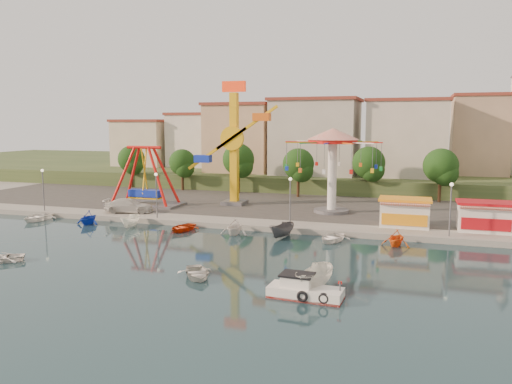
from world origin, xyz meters
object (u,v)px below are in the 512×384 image
at_px(pirate_ship_ride, 145,177).
at_px(skiff, 315,279).
at_px(cabin_motorboat, 304,291).
at_px(rowboat_a, 197,273).
at_px(wave_swinger, 333,151).
at_px(van, 129,206).
at_px(kamikaze_tower, 237,147).

xyz_separation_m(pirate_ship_ride, skiff, (28.24, -26.06, -3.50)).
xyz_separation_m(cabin_motorboat, rowboat_a, (-8.59, 1.86, -0.08)).
distance_m(wave_swinger, van, 25.99).
bearing_deg(pirate_ship_ride, wave_swinger, 4.74).
relative_size(kamikaze_tower, wave_swinger, 1.42).
relative_size(wave_swinger, van, 1.96).
height_order(cabin_motorboat, van, van).
bearing_deg(rowboat_a, pirate_ship_ride, 93.21).
relative_size(pirate_ship_ride, kamikaze_tower, 0.61).
distance_m(cabin_motorboat, van, 34.58).
distance_m(cabin_motorboat, skiff, 1.54).
bearing_deg(skiff, kamikaze_tower, 131.75).
bearing_deg(rowboat_a, skiff, -36.48).
xyz_separation_m(wave_swinger, skiff, (3.38, -28.12, -7.31)).
xyz_separation_m(rowboat_a, van, (-18.20, 19.98, 1.07)).
relative_size(kamikaze_tower, cabin_motorboat, 3.27).
height_order(wave_swinger, rowboat_a, wave_swinger).
height_order(pirate_ship_ride, skiff, pirate_ship_ride).
xyz_separation_m(pirate_ship_ride, wave_swinger, (24.86, 2.06, 3.80)).
bearing_deg(pirate_ship_ride, skiff, -42.70).
relative_size(wave_swinger, skiff, 2.52).
height_order(wave_swinger, van, wave_swinger).
bearing_deg(kamikaze_tower, van, -138.34).
bearing_deg(kamikaze_tower, pirate_ship_ride, -161.39).
xyz_separation_m(pirate_ship_ride, van, (0.96, -5.63, -2.93)).
height_order(kamikaze_tower, cabin_motorboat, kamikaze_tower).
bearing_deg(pirate_ship_ride, cabin_motorboat, -44.70).
xyz_separation_m(kamikaze_tower, van, (-10.76, -9.58, -6.92)).
xyz_separation_m(skiff, van, (-27.27, 20.43, 0.57)).
bearing_deg(wave_swinger, kamikaze_tower, 171.83).
bearing_deg(rowboat_a, wave_swinger, 44.76).
bearing_deg(cabin_motorboat, rowboat_a, 170.97).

